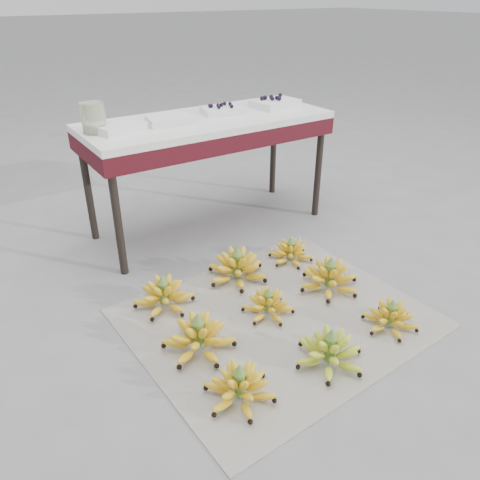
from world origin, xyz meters
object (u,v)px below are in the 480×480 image
bunch_front_left (240,387)px  bunch_mid_left (199,337)px  bunch_front_right (390,318)px  bunch_back_left (164,295)px  bunch_back_right (291,252)px  tray_left (170,120)px  newspaper_mat (277,318)px  bunch_mid_right (329,278)px  tray_far_left (119,127)px  glass_jar (93,118)px  tray_far_right (275,103)px  tray_right (223,110)px  vendor_table (208,131)px  bunch_back_center (237,268)px  bunch_mid_center (268,305)px  bunch_front_center (330,351)px

bunch_front_left → bunch_mid_left: (0.01, 0.31, 0.01)m
bunch_front_right → bunch_back_left: bunch_back_left is taller
bunch_back_right → bunch_front_right: bearing=-74.5°
bunch_mid_left → tray_left: bearing=44.2°
newspaper_mat → bunch_mid_right: 0.36m
bunch_mid_left → bunch_front_left: bearing=-114.8°
bunch_mid_right → tray_far_left: (-0.64, 0.94, 0.63)m
glass_jar → bunch_back_left: bearing=-88.7°
newspaper_mat → tray_far_right: 1.40m
newspaper_mat → bunch_back_left: 0.53m
tray_far_right → bunch_mid_right: bearing=-110.5°
tray_left → tray_right: bearing=6.8°
bunch_front_right → tray_far_left: bearing=135.1°
bunch_mid_right → tray_right: 1.15m
bunch_front_right → vendor_table: vendor_table is taller
bunch_back_left → tray_left: (0.38, 0.61, 0.63)m
bunch_front_left → bunch_back_left: (0.02, 0.66, 0.00)m
tray_far_left → tray_left: (0.28, -0.02, -0.00)m
bunch_back_center → tray_far_right: 1.12m
bunch_front_right → bunch_mid_center: size_ratio=1.27×
bunch_front_center → tray_right: 1.54m
vendor_table → bunch_back_left: bearing=-134.5°
tray_left → glass_jar: (-0.39, 0.05, 0.06)m
glass_jar → bunch_back_right: bearing=-40.5°
bunch_front_center → tray_left: 1.46m
vendor_table → tray_far_left: size_ratio=5.07×
bunch_front_center → bunch_back_center: (0.03, 0.71, 0.01)m
bunch_mid_left → bunch_mid_center: (0.38, 0.04, -0.01)m
bunch_mid_right → bunch_back_left: size_ratio=1.20×
bunch_mid_center → bunch_back_center: bearing=82.0°
tray_far_right → bunch_front_right: bearing=-104.4°
bunch_front_right → tray_left: bearing=124.6°
vendor_table → tray_left: (-0.23, -0.01, 0.10)m
newspaper_mat → tray_far_left: bearing=106.2°
bunch_front_center → vendor_table: 1.45m
bunch_front_left → bunch_mid_right: 0.83m
bunch_front_center → bunch_mid_right: (0.36, 0.39, 0.00)m
bunch_mid_left → tray_right: tray_right is taller
bunch_mid_center → tray_left: (0.01, 0.92, 0.64)m
bunch_mid_left → bunch_mid_center: size_ratio=1.67×
bunch_back_left → tray_right: (0.73, 0.65, 0.63)m
bunch_mid_center → bunch_back_left: bearing=139.2°
vendor_table → newspaper_mat: bearing=-103.0°
vendor_table → bunch_mid_left: bearing=-122.6°
bunch_front_center → bunch_back_left: bearing=138.1°
bunch_mid_center → vendor_table: size_ratio=0.16×
bunch_front_left → tray_left: tray_left is taller
bunch_front_center → bunch_back_right: (0.38, 0.71, -0.01)m
newspaper_mat → tray_right: size_ratio=4.76×
newspaper_mat → tray_far_right: tray_far_right is taller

